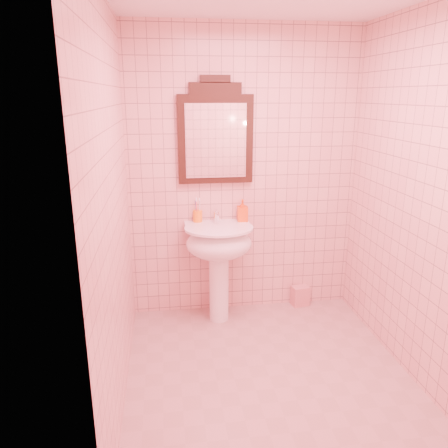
{
  "coord_description": "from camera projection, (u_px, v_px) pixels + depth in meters",
  "views": [
    {
      "loc": [
        -0.68,
        -2.61,
        1.93
      ],
      "look_at": [
        -0.25,
        0.55,
        0.98
      ],
      "focal_mm": 35.0,
      "sensor_mm": 36.0,
      "label": 1
    }
  ],
  "objects": [
    {
      "name": "back_wall",
      "position": [
        244.0,
        176.0,
        3.8
      ],
      "size": [
        2.0,
        0.02,
        2.5
      ],
      "primitive_type": "cube",
      "color": "beige",
      "rests_on": "floor"
    },
    {
      "name": "mirror",
      "position": [
        216.0,
        135.0,
        3.64
      ],
      "size": [
        0.63,
        0.06,
        0.88
      ],
      "color": "black",
      "rests_on": "back_wall"
    },
    {
      "name": "pedestal_sink",
      "position": [
        219.0,
        249.0,
        3.72
      ],
      "size": [
        0.58,
        0.58,
        0.86
      ],
      "color": "white",
      "rests_on": "floor"
    },
    {
      "name": "floor",
      "position": [
        269.0,
        376.0,
        3.11
      ],
      "size": [
        2.2,
        2.2,
        0.0
      ],
      "primitive_type": "plane",
      "color": "tan",
      "rests_on": "ground"
    },
    {
      "name": "faucet",
      "position": [
        217.0,
        216.0,
        3.77
      ],
      "size": [
        0.04,
        0.16,
        0.11
      ],
      "color": "white",
      "rests_on": "pedestal_sink"
    },
    {
      "name": "towel",
      "position": [
        300.0,
        296.0,
        4.14
      ],
      "size": [
        0.17,
        0.13,
        0.19
      ],
      "primitive_type": "cube",
      "rotation": [
        0.0,
        0.0,
        0.17
      ],
      "color": "pink",
      "rests_on": "floor"
    },
    {
      "name": "toothbrush_cup",
      "position": [
        198.0,
        216.0,
        3.79
      ],
      "size": [
        0.08,
        0.08,
        0.19
      ],
      "rotation": [
        0.0,
        0.0,
        -0.28
      ],
      "color": "orange",
      "rests_on": "pedestal_sink"
    },
    {
      "name": "soap_dispenser",
      "position": [
        242.0,
        210.0,
        3.8
      ],
      "size": [
        0.09,
        0.09,
        0.19
      ],
      "primitive_type": "imported",
      "rotation": [
        0.0,
        0.0,
        -0.02
      ],
      "color": "#E45013",
      "rests_on": "pedestal_sink"
    }
  ]
}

